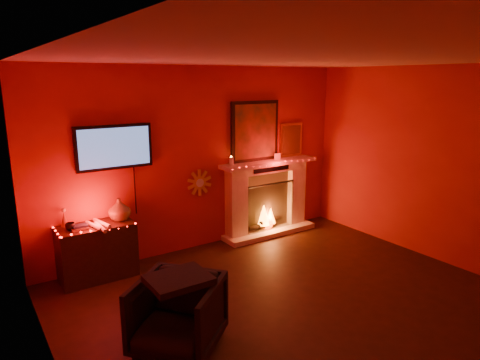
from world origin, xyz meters
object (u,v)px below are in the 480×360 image
(fireplace, at_px, (267,191))
(tv, at_px, (114,147))
(sunburst_clock, at_px, (200,183))
(console_table, at_px, (98,248))
(armchair, at_px, (178,315))

(fireplace, bearing_deg, tv, 178.50)
(sunburst_clock, bearing_deg, console_table, -172.20)
(tv, relative_size, sunburst_clock, 3.10)
(tv, relative_size, armchair, 1.60)
(console_table, bearing_deg, sunburst_clock, 7.80)
(fireplace, height_order, sunburst_clock, fireplace)
(fireplace, xyz_separation_m, console_table, (-2.79, -0.13, -0.32))
(console_table, bearing_deg, tv, 28.59)
(tv, height_order, armchair, tv)
(tv, xyz_separation_m, sunburst_clock, (1.25, 0.03, -0.65))
(console_table, xyz_separation_m, armchair, (0.18, -1.94, -0.05))
(fireplace, height_order, armchair, fireplace)
(sunburst_clock, distance_m, armchair, 2.67)
(tv, bearing_deg, console_table, -151.41)
(fireplace, bearing_deg, sunburst_clock, 175.63)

